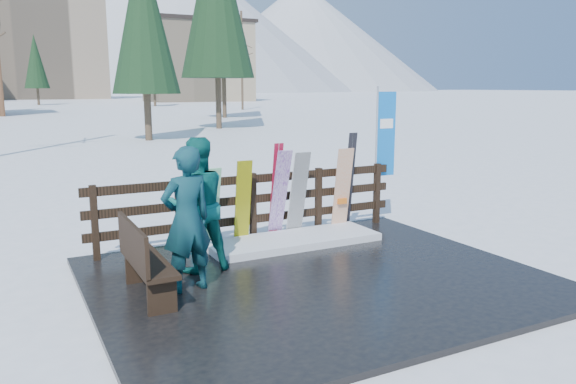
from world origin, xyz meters
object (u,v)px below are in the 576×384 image
snowboard_1 (211,208)px  bench (142,258)px  snowboard_0 (198,200)px  snowboard_2 (243,202)px  snowboard_3 (280,195)px  person_back (196,205)px  rental_flag (384,139)px  person_front (187,220)px  snowboard_4 (298,194)px  snowboard_5 (342,190)px

snowboard_1 → bench: bearing=-131.6°
bench → snowboard_0: snowboard_0 is taller
snowboard_2 → snowboard_3: bearing=0.0°
snowboard_1 → person_back: bearing=-119.8°
snowboard_0 → person_back: size_ratio=0.86×
rental_flag → person_front: (-4.51, -1.94, -0.67)m
snowboard_2 → snowboard_4: bearing=-0.0°
rental_flag → person_front: rental_flag is taller
snowboard_3 → snowboard_1: bearing=180.0°
snowboard_4 → person_back: (-2.14, -0.96, 0.20)m
snowboard_4 → rental_flag: (2.00, 0.27, 0.85)m
bench → snowboard_0: 2.14m
person_back → bench: bearing=35.3°
snowboard_2 → snowboard_4: size_ratio=0.93×
bench → snowboard_0: size_ratio=0.91×
snowboard_1 → person_front: (-0.92, -1.67, 0.27)m
snowboard_4 → snowboard_5: bearing=0.0°
snowboard_3 → person_back: 2.03m
bench → snowboard_5: (4.00, 1.68, 0.24)m
bench → snowboard_1: snowboard_1 is taller
snowboard_0 → snowboard_2: snowboard_0 is taller
bench → snowboard_2: snowboard_2 is taller
snowboard_3 → snowboard_4: snowboard_3 is taller
snowboard_1 → person_front: 1.93m
snowboard_4 → person_front: (-2.51, -1.67, 0.18)m
bench → snowboard_1: (1.50, 1.68, 0.15)m
snowboard_4 → snowboard_1: bearing=180.0°
snowboard_5 → snowboard_1: bearing=180.0°
snowboard_5 → snowboard_2: bearing=180.0°
person_front → bench: bearing=-9.2°
bench → snowboard_5: bearing=22.8°
snowboard_2 → snowboard_4: (1.04, -0.00, 0.04)m
snowboard_3 → snowboard_5: size_ratio=1.06×
snowboard_5 → rental_flag: 1.41m
snowboard_2 → person_back: 1.48m
snowboard_4 → snowboard_5: snowboard_5 is taller
snowboard_1 → rental_flag: bearing=4.3°
snowboard_0 → snowboard_5: bearing=0.0°
person_back → snowboard_0: bearing=-111.6°
snowboard_5 → rental_flag: (1.09, 0.27, 0.85)m
snowboard_5 → person_back: 3.20m
snowboard_3 → snowboard_4: bearing=-0.0°
snowboard_2 → rental_flag: size_ratio=0.55×
person_front → person_back: size_ratio=0.98×
snowboard_5 → rental_flag: size_ratio=0.59×
person_front → snowboard_1: bearing=-128.8°
snowboard_5 → person_front: (-3.42, -1.67, 0.18)m
snowboard_0 → snowboard_1: (0.21, 0.00, -0.15)m
snowboard_0 → snowboard_4: bearing=-0.0°
snowboard_3 → person_front: size_ratio=0.86×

